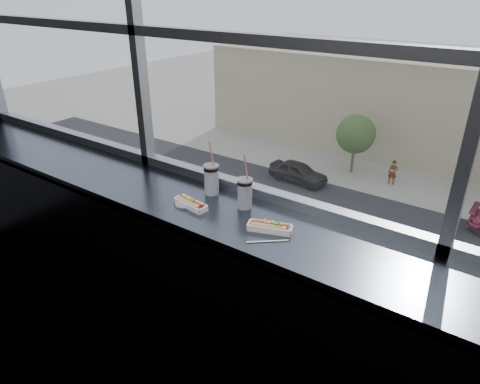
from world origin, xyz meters
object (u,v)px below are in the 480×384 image
Objects in this scene: wrapper at (182,205)px; soda_cup_left at (211,178)px; loose_straw at (267,241)px; soda_cup_right at (245,192)px; pedestrian_b at (458,178)px; car_near_b at (326,245)px; pedestrian_a at (393,170)px; car_far_a at (298,169)px; hotdog_tray_left at (191,203)px; car_near_c at (431,277)px; tree_left at (356,134)px; hotdog_tray_right at (270,227)px.

soda_cup_left is at bearing 82.93° from wrapper.
soda_cup_right is at bearing 101.72° from loose_straw.
loose_straw reaches higher than pedestrian_b.
soda_cup_left is 20.44m from car_near_b.
car_far_a is at bearing -147.93° from pedestrian_a.
hotdog_tray_left is 0.03× the size of car_near_c.
soda_cup_left reaches higher than pedestrian_b.
soda_cup_left is at bearing 93.26° from pedestrian_b.
soda_cup_left is 0.06× the size of car_near_b.
tree_left is (-3.34, 12.00, 2.11)m from car_near_b.
tree_left is at bearing 89.29° from hotdog_tray_right.
soda_cup_right is at bearing -150.08° from car_far_a.
wrapper is 20.58m from car_near_b.
soda_cup_left is at bearing -167.37° from car_near_b.
car_near_c reaches higher than pedestrian_a.
soda_cup_right reaches higher than hotdog_tray_left.
soda_cup_left reaches higher than hotdog_tray_right.
soda_cup_right is 3.52× the size of wrapper.
car_near_c is at bearing -54.58° from tree_left.
loose_straw is at bearing -149.72° from car_far_a.
hotdog_tray_left is 0.04× the size of car_near_b.
soda_cup_left is 30.43m from pedestrian_a.
tree_left is (-9.54, 28.41, -9.00)m from loose_straw.
tree_left is at bearing 8.92° from car_near_b.
pedestrian_a is at bearing 62.75° from loose_straw.
car_far_a is at bearing 97.10° from hotdog_tray_right.
hotdog_tray_right is at bearing -28.51° from soda_cup_right.
car_near_b is 12.63m from tree_left.
hotdog_tray_left is 0.57m from loose_straw.
car_near_b is (-6.16, 16.31, -11.13)m from hotdog_tray_right.
hotdog_tray_left is 0.04× the size of car_far_a.
car_near_c reaches higher than car_far_a.
loose_straw is (0.05, -0.10, -0.02)m from hotdog_tray_right.
car_far_a is (-11.48, 24.38, -11.05)m from wrapper.
soda_cup_left is 30.90m from tree_left.
soda_cup_left is at bearing -150.56° from car_far_a.
soda_cup_right is 30.52m from pedestrian_a.
tree_left is (-7.31, -0.98, 2.07)m from pedestrian_b.
hotdog_tray_left is 0.95× the size of hotdog_tray_right.
soda_cup_right is 0.07× the size of tree_left.
car_far_a is (-12.09, 24.41, -11.04)m from loose_straw.
hotdog_tray_right reaches higher than pedestrian_a.
tree_left is at bearing 68.61° from loose_straw.
hotdog_tray_left reaches higher than car_near_b.
pedestrian_b is 0.43× the size of tree_left.
wrapper is 30.62m from pedestrian_a.
soda_cup_left is at bearing 172.73° from soda_cup_right.
soda_cup_right is at bearing 93.78° from pedestrian_b.
hotdog_tray_right is 0.04× the size of car_near_c.
car_far_a is (-12.04, 24.31, -11.06)m from hotdog_tray_right.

